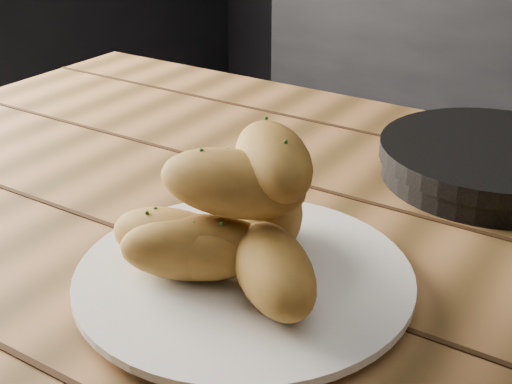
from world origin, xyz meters
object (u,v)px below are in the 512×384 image
object	(u,v)px
table	(418,348)
skillet	(494,162)
bread_rolls	(236,221)
plate	(244,279)

from	to	relation	value
table	skillet	world-z (taller)	skillet
skillet	table	bearing A→B (deg)	-87.78
table	bread_rolls	bearing A→B (deg)	-137.69
plate	skillet	world-z (taller)	skillet
plate	bread_rolls	distance (m)	0.06
table	plate	distance (m)	0.21
plate	skillet	size ratio (longest dim) A/B	0.78
table	skillet	distance (m)	0.27
table	plate	world-z (taller)	plate
bread_rolls	skillet	size ratio (longest dim) A/B	0.59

